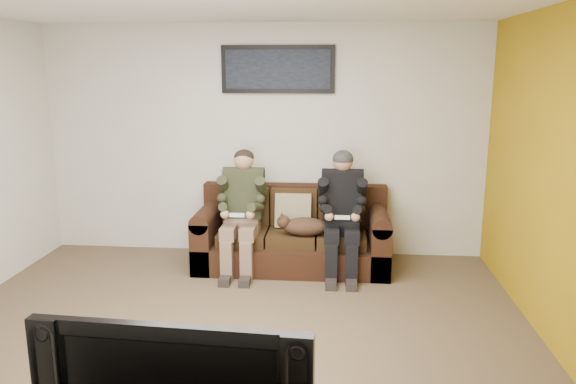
# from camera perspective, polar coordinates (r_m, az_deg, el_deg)

# --- Properties ---
(floor) EXTENTS (5.00, 5.00, 0.00)m
(floor) POSITION_cam_1_polar(r_m,az_deg,el_deg) (4.64, -6.04, -14.74)
(floor) COLOR brown
(floor) RESTS_ON ground
(wall_back) EXTENTS (5.00, 0.00, 5.00)m
(wall_back) POSITION_cam_1_polar(r_m,az_deg,el_deg) (6.40, -2.50, 5.16)
(wall_back) COLOR beige
(wall_back) RESTS_ON ground
(wall_front) EXTENTS (5.00, 0.00, 5.00)m
(wall_front) POSITION_cam_1_polar(r_m,az_deg,el_deg) (2.14, -18.50, -10.74)
(wall_front) COLOR beige
(wall_front) RESTS_ON ground
(wall_right) EXTENTS (0.00, 4.50, 4.50)m
(wall_right) POSITION_cam_1_polar(r_m,az_deg,el_deg) (4.45, 26.97, 0.54)
(wall_right) COLOR beige
(wall_right) RESTS_ON ground
(accent_wall_right) EXTENTS (0.00, 4.50, 4.50)m
(accent_wall_right) POSITION_cam_1_polar(r_m,az_deg,el_deg) (4.45, 26.85, 0.54)
(accent_wall_right) COLOR #A98310
(accent_wall_right) RESTS_ON ground
(sofa) EXTENTS (2.05, 0.89, 0.84)m
(sofa) POSITION_cam_1_polar(r_m,az_deg,el_deg) (6.15, 0.50, -4.50)
(sofa) COLOR black
(sofa) RESTS_ON ground
(throw_pillow) EXTENTS (0.39, 0.19, 0.39)m
(throw_pillow) POSITION_cam_1_polar(r_m,az_deg,el_deg) (6.11, 0.54, -1.89)
(throw_pillow) COLOR #91865F
(throw_pillow) RESTS_ON sofa
(throw_blanket) EXTENTS (0.42, 0.21, 0.07)m
(throw_blanket) POSITION_cam_1_polar(r_m,az_deg,el_deg) (6.35, -4.90, 0.85)
(throw_blanket) COLOR tan
(throw_blanket) RESTS_ON sofa
(person_left) EXTENTS (0.51, 0.87, 1.27)m
(person_left) POSITION_cam_1_polar(r_m,az_deg,el_deg) (5.95, -4.69, -1.27)
(person_left) COLOR #7D634E
(person_left) RESTS_ON sofa
(person_right) EXTENTS (0.51, 0.86, 1.27)m
(person_right) POSITION_cam_1_polar(r_m,az_deg,el_deg) (5.87, 5.52, -1.44)
(person_right) COLOR black
(person_right) RESTS_ON sofa
(cat) EXTENTS (0.66, 0.26, 0.24)m
(cat) POSITION_cam_1_polar(r_m,az_deg,el_deg) (5.84, 1.53, -3.47)
(cat) COLOR #4F321F
(cat) RESTS_ON sofa
(framed_poster) EXTENTS (1.25, 0.05, 0.52)m
(framed_poster) POSITION_cam_1_polar(r_m,az_deg,el_deg) (6.29, -1.04, 12.35)
(framed_poster) COLOR black
(framed_poster) RESTS_ON wall_back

